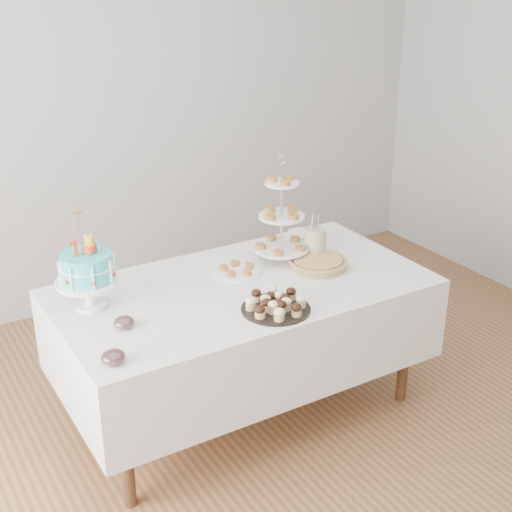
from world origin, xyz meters
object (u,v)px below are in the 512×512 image
cupcake_tray (276,303)px  utensil_pitcher (315,242)px  pastry_plate (237,270)px  jam_bowl_b (124,323)px  tiered_stand (282,217)px  jam_bowl_a (113,357)px  birthday_cake (89,283)px  table (243,324)px  plate_stack (303,239)px  pie (318,263)px

cupcake_tray → utensil_pitcher: size_ratio=1.26×
pastry_plate → jam_bowl_b: bearing=-161.0°
tiered_stand → utensil_pitcher: size_ratio=2.25×
jam_bowl_a → jam_bowl_b: 0.30m
tiered_stand → jam_bowl_b: size_ratio=6.21×
pastry_plate → utensil_pitcher: size_ratio=0.95×
jam_bowl_b → utensil_pitcher: 1.23m
birthday_cake → utensil_pitcher: birthday_cake is taller
table → tiered_stand: 0.62m
plate_stack → utensil_pitcher: size_ratio=0.72×
birthday_cake → pastry_plate: (0.80, -0.02, -0.11)m
pie → jam_bowl_a: 1.35m
pie → plate_stack: (0.11, 0.31, 0.01)m
birthday_cake → pie: birthday_cake is taller
plate_stack → jam_bowl_b: size_ratio=1.98×
pastry_plate → utensil_pitcher: 0.48m
plate_stack → jam_bowl_b: 1.32m
birthday_cake → tiered_stand: tiered_stand is taller
tiered_stand → pastry_plate: 0.38m
birthday_cake → cupcake_tray: (0.75, -0.49, -0.09)m
jam_bowl_b → jam_bowl_a: bearing=-119.7°
birthday_cake → pie: (1.21, -0.18, -0.10)m
pastry_plate → jam_bowl_a: bearing=-149.8°
pie → plate_stack: 0.33m
jam_bowl_a → utensil_pitcher: size_ratio=0.39×
jam_bowl_b → utensil_pitcher: utensil_pitcher is taller
pastry_plate → jam_bowl_a: jam_bowl_a is taller
birthday_cake → cupcake_tray: birthday_cake is taller
jam_bowl_a → tiered_stand: bearing=25.1°
table → jam_bowl_b: size_ratio=19.88×
birthday_cake → jam_bowl_b: birthday_cake is taller
table → cupcake_tray: 0.42m
plate_stack → jam_bowl_b: (-1.26, -0.40, -0.01)m
jam_bowl_b → birthday_cake: bearing=102.9°
plate_stack → jam_bowl_a: bearing=-154.8°
cupcake_tray → tiered_stand: tiered_stand is taller
plate_stack → utensil_pitcher: bearing=-106.0°
birthday_cake → cupcake_tray: size_ratio=1.43×
jam_bowl_b → pie: bearing=4.6°
birthday_cake → tiered_stand: 1.11m
jam_bowl_b → tiered_stand: bearing=15.8°
tiered_stand → utensil_pitcher: bearing=-27.9°
pastry_plate → birthday_cake: bearing=178.5°
tiered_stand → jam_bowl_b: bearing=-164.2°
tiered_stand → table: bearing=-152.4°
pastry_plate → utensil_pitcher: utensil_pitcher is taller
cupcake_tray → pastry_plate: (0.05, 0.46, -0.02)m
table → plate_stack: plate_stack is taller
plate_stack → jam_bowl_a: size_ratio=1.84×
birthday_cake → plate_stack: bearing=11.9°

